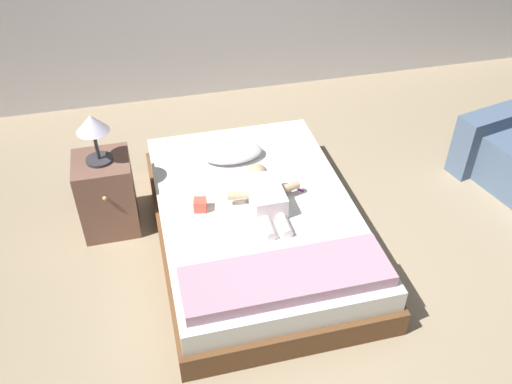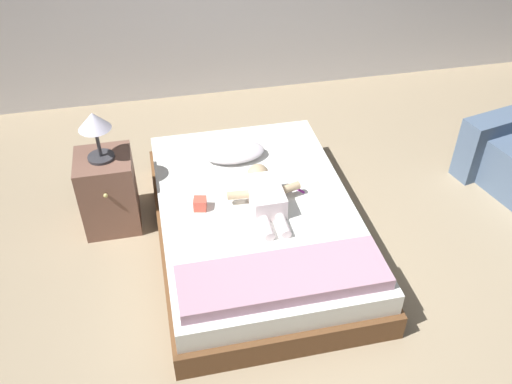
{
  "view_description": "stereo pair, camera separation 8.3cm",
  "coord_description": "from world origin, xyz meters",
  "px_view_note": "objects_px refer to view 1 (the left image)",
  "views": [
    {
      "loc": [
        -0.95,
        -2.04,
        2.7
      ],
      "look_at": [
        -0.27,
        0.72,
        0.44
      ],
      "focal_mm": 38.39,
      "sensor_mm": 36.0,
      "label": 1
    },
    {
      "loc": [
        -0.87,
        -2.05,
        2.7
      ],
      "look_at": [
        -0.27,
        0.72,
        0.44
      ],
      "focal_mm": 38.39,
      "sensor_mm": 36.0,
      "label": 2
    }
  ],
  "objects_px": {
    "bed": "(256,223)",
    "pillow": "(232,153)",
    "nightstand": "(107,194)",
    "lamp": "(92,128)",
    "toothbrush": "(296,187)",
    "toy_block": "(200,205)",
    "baby": "(265,194)"
  },
  "relations": [
    {
      "from": "bed",
      "to": "toothbrush",
      "type": "bearing_deg",
      "value": 17.36
    },
    {
      "from": "bed",
      "to": "lamp",
      "type": "xyz_separation_m",
      "value": [
        -0.98,
        0.41,
        0.67
      ]
    },
    {
      "from": "toothbrush",
      "to": "lamp",
      "type": "bearing_deg",
      "value": 166.43
    },
    {
      "from": "bed",
      "to": "lamp",
      "type": "height_order",
      "value": "lamp"
    },
    {
      "from": "pillow",
      "to": "bed",
      "type": "bearing_deg",
      "value": -85.44
    },
    {
      "from": "baby",
      "to": "bed",
      "type": "bearing_deg",
      "value": -175.57
    },
    {
      "from": "toothbrush",
      "to": "toy_block",
      "type": "bearing_deg",
      "value": -174.18
    },
    {
      "from": "bed",
      "to": "nightstand",
      "type": "relative_size",
      "value": 3.5
    },
    {
      "from": "baby",
      "to": "lamp",
      "type": "distance_m",
      "value": 1.2
    },
    {
      "from": "toothbrush",
      "to": "lamp",
      "type": "height_order",
      "value": "lamp"
    },
    {
      "from": "bed",
      "to": "nightstand",
      "type": "height_order",
      "value": "nightstand"
    },
    {
      "from": "bed",
      "to": "baby",
      "type": "xyz_separation_m",
      "value": [
        0.06,
        0.0,
        0.24
      ]
    },
    {
      "from": "bed",
      "to": "pillow",
      "type": "distance_m",
      "value": 0.61
    },
    {
      "from": "pillow",
      "to": "lamp",
      "type": "xyz_separation_m",
      "value": [
        -0.94,
        -0.15,
        0.45
      ]
    },
    {
      "from": "toothbrush",
      "to": "lamp",
      "type": "distance_m",
      "value": 1.41
    },
    {
      "from": "pillow",
      "to": "toy_block",
      "type": "relative_size",
      "value": 4.64
    },
    {
      "from": "nightstand",
      "to": "toy_block",
      "type": "bearing_deg",
      "value": -32.15
    },
    {
      "from": "toothbrush",
      "to": "toy_block",
      "type": "distance_m",
      "value": 0.69
    },
    {
      "from": "pillow",
      "to": "lamp",
      "type": "bearing_deg",
      "value": -170.7
    },
    {
      "from": "bed",
      "to": "nightstand",
      "type": "bearing_deg",
      "value": 157.41
    },
    {
      "from": "toothbrush",
      "to": "bed",
      "type": "bearing_deg",
      "value": -162.64
    },
    {
      "from": "lamp",
      "to": "toy_block",
      "type": "xyz_separation_m",
      "value": [
        0.61,
        -0.38,
        -0.46
      ]
    },
    {
      "from": "nightstand",
      "to": "lamp",
      "type": "bearing_deg",
      "value": 90.0
    },
    {
      "from": "bed",
      "to": "pillow",
      "type": "bearing_deg",
      "value": 94.56
    },
    {
      "from": "toothbrush",
      "to": "nightstand",
      "type": "xyz_separation_m",
      "value": [
        -1.29,
        0.31,
        -0.06
      ]
    },
    {
      "from": "toy_block",
      "to": "nightstand",
      "type": "bearing_deg",
      "value": 147.85
    },
    {
      "from": "lamp",
      "to": "toothbrush",
      "type": "bearing_deg",
      "value": -13.57
    },
    {
      "from": "pillow",
      "to": "toothbrush",
      "type": "relative_size",
      "value": 3.93
    },
    {
      "from": "pillow",
      "to": "lamp",
      "type": "height_order",
      "value": "lamp"
    },
    {
      "from": "baby",
      "to": "nightstand",
      "type": "bearing_deg",
      "value": 158.83
    },
    {
      "from": "toothbrush",
      "to": "lamp",
      "type": "relative_size",
      "value": 0.33
    },
    {
      "from": "pillow",
      "to": "nightstand",
      "type": "distance_m",
      "value": 0.95
    }
  ]
}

